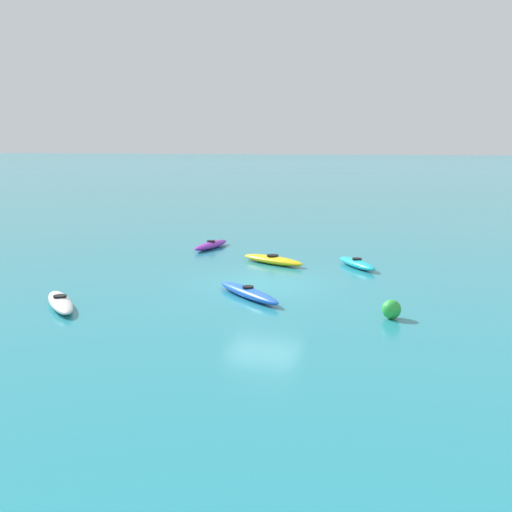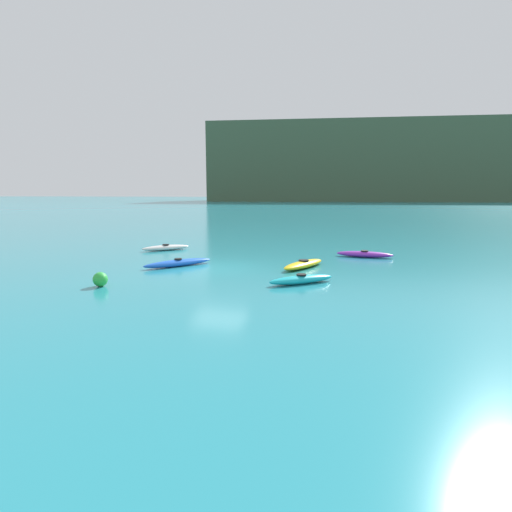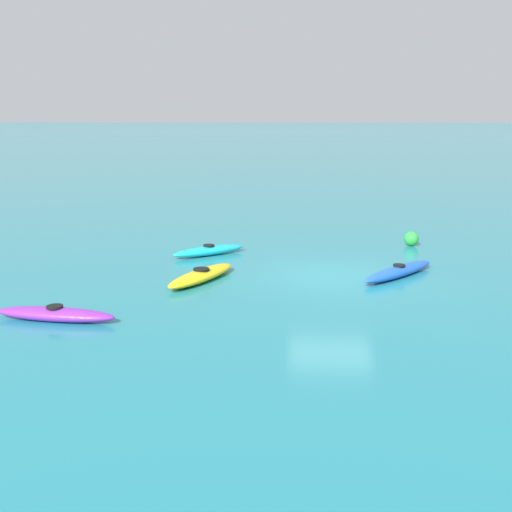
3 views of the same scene
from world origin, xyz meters
The scene contains 6 objects.
ground_plane centered at (0.00, 0.00, 0.00)m, with size 600.00×600.00×0.00m, color teal.
kayak_yellow centered at (3.80, 0.82, 0.16)m, with size 1.96×3.10×0.37m.
kayak_blue centered at (-1.97, -0.11, 0.16)m, with size 2.64×2.96×0.37m.
kayak_cyan centered at (4.09, -2.54, 0.16)m, with size 2.51×2.11×0.37m.
kayak_purple centered at (6.63, 4.66, 0.16)m, with size 2.99×0.90×0.37m.
buoy_green centered at (-3.07, -4.67, 0.27)m, with size 0.54×0.54×0.54m, color green.
Camera 3 is at (0.87, 18.37, 4.76)m, focal length 44.38 mm.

